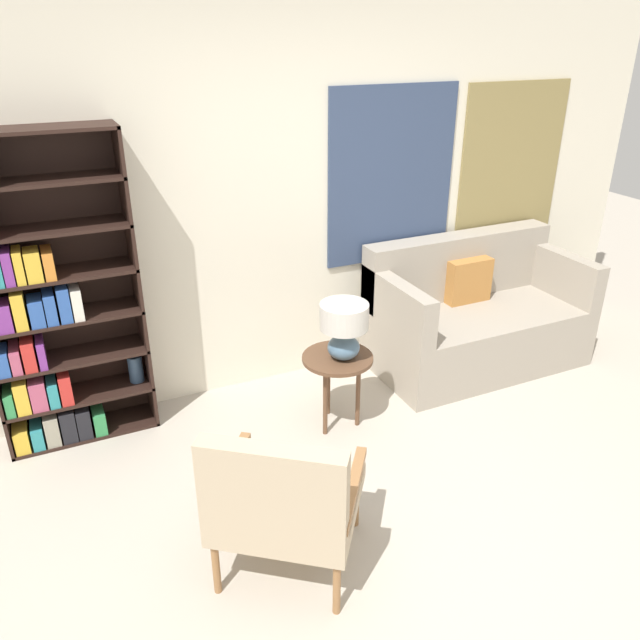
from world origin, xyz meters
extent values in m
plane|color=#B2A899|center=(0.00, 0.00, 0.00)|extent=(14.00, 14.00, 0.00)
cube|color=silver|center=(0.00, 2.03, 1.35)|extent=(6.40, 0.06, 2.70)
cube|color=#334260|center=(0.95, 1.99, 1.43)|extent=(1.02, 0.02, 1.25)
cube|color=olive|center=(2.04, 1.99, 1.40)|extent=(0.96, 0.02, 1.28)
cube|color=black|center=(-0.93, 1.85, 0.96)|extent=(0.02, 0.30, 1.92)
cube|color=black|center=(-1.37, 1.85, 1.91)|extent=(0.90, 0.30, 0.02)
cube|color=black|center=(-1.37, 1.85, 0.01)|extent=(0.90, 0.30, 0.02)
cube|color=black|center=(-1.37, 2.00, 0.96)|extent=(0.90, 0.01, 1.92)
cube|color=black|center=(-1.37, 1.85, 0.28)|extent=(0.90, 0.30, 0.02)
cube|color=gold|center=(-1.75, 1.81, 0.09)|extent=(0.09, 0.20, 0.15)
cube|color=teal|center=(-1.66, 1.83, 0.09)|extent=(0.07, 0.23, 0.14)
cube|color=gray|center=(-1.57, 1.82, 0.12)|extent=(0.08, 0.22, 0.20)
cube|color=black|center=(-1.48, 1.80, 0.13)|extent=(0.09, 0.18, 0.22)
cube|color=black|center=(-1.38, 1.80, 0.12)|extent=(0.08, 0.18, 0.20)
cube|color=#338C4C|center=(-1.29, 1.83, 0.09)|extent=(0.07, 0.24, 0.15)
cube|color=black|center=(-1.37, 1.85, 0.55)|extent=(0.90, 0.30, 0.02)
cube|color=#338C4C|center=(-1.77, 1.83, 0.37)|extent=(0.05, 0.24, 0.15)
cube|color=gold|center=(-1.69, 1.83, 0.39)|extent=(0.08, 0.24, 0.20)
cube|color=#B24C6B|center=(-1.60, 1.83, 0.38)|extent=(0.09, 0.24, 0.19)
cube|color=teal|center=(-1.52, 1.83, 0.37)|extent=(0.06, 0.24, 0.15)
cube|color=red|center=(-1.45, 1.83, 0.39)|extent=(0.07, 0.24, 0.19)
cylinder|color=#334C6B|center=(-1.01, 1.85, 0.38)|extent=(0.09, 0.09, 0.18)
cube|color=black|center=(-1.37, 1.85, 0.83)|extent=(0.90, 0.30, 0.02)
cube|color=#2D56A8|center=(-1.76, 1.81, 0.64)|extent=(0.08, 0.20, 0.14)
cube|color=#B24C6B|center=(-1.68, 1.82, 0.63)|extent=(0.06, 0.22, 0.14)
cube|color=red|center=(-1.61, 1.83, 0.66)|extent=(0.07, 0.24, 0.18)
cube|color=#7A338C|center=(-1.54, 1.83, 0.65)|extent=(0.04, 0.25, 0.16)
cube|color=black|center=(-1.37, 1.85, 1.10)|extent=(0.90, 0.30, 0.02)
cube|color=#7A338C|center=(-1.69, 1.80, 0.92)|extent=(0.09, 0.18, 0.16)
cube|color=gold|center=(-1.60, 1.82, 0.95)|extent=(0.07, 0.21, 0.22)
cube|color=#2D56A8|center=(-1.52, 1.80, 0.91)|extent=(0.08, 0.18, 0.16)
cube|color=#2D56A8|center=(-1.44, 1.81, 0.93)|extent=(0.06, 0.21, 0.18)
cube|color=#2D56A8|center=(-1.37, 1.84, 0.94)|extent=(0.07, 0.25, 0.21)
cube|color=silver|center=(-1.30, 1.84, 0.93)|extent=(0.06, 0.25, 0.19)
cube|color=black|center=(-1.37, 1.85, 1.37)|extent=(0.90, 0.30, 0.02)
cube|color=#7A338C|center=(-1.61, 1.81, 1.20)|extent=(0.05, 0.19, 0.19)
cube|color=gold|center=(-1.56, 1.80, 1.20)|extent=(0.05, 0.18, 0.19)
cube|color=gold|center=(-1.48, 1.79, 1.19)|extent=(0.08, 0.17, 0.17)
cube|color=orange|center=(-1.41, 1.82, 1.19)|extent=(0.06, 0.21, 0.16)
cube|color=black|center=(-1.37, 1.85, 1.64)|extent=(0.90, 0.30, 0.02)
cylinder|color=olive|center=(-0.17, 0.36, 0.15)|extent=(0.04, 0.04, 0.30)
cylinder|color=olive|center=(-0.62, 0.69, 0.15)|extent=(0.04, 0.04, 0.30)
cylinder|color=olive|center=(-0.50, -0.09, 0.15)|extent=(0.04, 0.04, 0.30)
cylinder|color=olive|center=(-0.96, 0.24, 0.15)|extent=(0.04, 0.04, 0.30)
cube|color=tan|center=(-0.56, 0.30, 0.34)|extent=(0.90, 0.90, 0.08)
cube|color=tan|center=(-0.73, 0.08, 0.62)|extent=(0.58, 0.46, 0.47)
cube|color=olive|center=(-0.32, 0.12, 0.48)|extent=(0.38, 0.49, 0.04)
cube|color=olive|center=(-0.81, 0.48, 0.48)|extent=(0.38, 0.49, 0.04)
cube|color=#9E9384|center=(1.51, 1.53, 0.23)|extent=(1.61, 0.84, 0.46)
cube|color=#9E9384|center=(1.51, 1.85, 0.71)|extent=(1.61, 0.20, 0.50)
cube|color=#9E9384|center=(0.77, 1.53, 0.63)|extent=(0.12, 0.84, 0.35)
cube|color=#9E9384|center=(2.26, 1.53, 0.63)|extent=(0.12, 0.84, 0.35)
cube|color=#B27538|center=(1.51, 1.70, 0.63)|extent=(0.36, 0.12, 0.34)
cylinder|color=brown|center=(0.15, 1.23, 0.50)|extent=(0.45, 0.45, 0.03)
cylinder|color=brown|center=(0.15, 1.37, 0.24)|extent=(0.03, 0.03, 0.48)
cylinder|color=brown|center=(0.04, 1.17, 0.24)|extent=(0.03, 0.03, 0.48)
cylinder|color=brown|center=(0.27, 1.17, 0.24)|extent=(0.03, 0.03, 0.48)
ellipsoid|color=slate|center=(0.18, 1.20, 0.59)|extent=(0.20, 0.20, 0.15)
cylinder|color=tan|center=(0.18, 1.20, 0.69)|extent=(0.02, 0.02, 0.06)
cylinder|color=beige|center=(0.18, 1.20, 0.80)|extent=(0.30, 0.30, 0.16)
camera|label=1|loc=(-1.41, -1.87, 2.40)|focal=35.00mm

